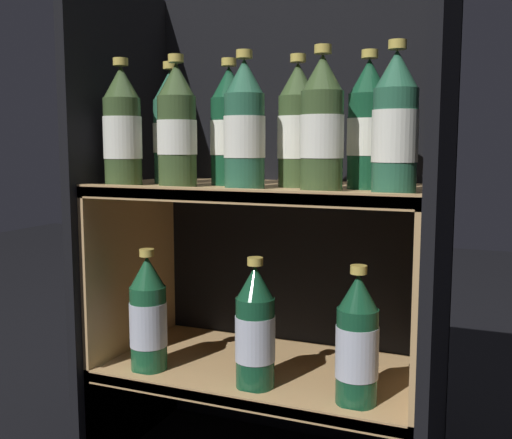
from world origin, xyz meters
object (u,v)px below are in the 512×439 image
at_px(bottle_upper_front_4, 395,127).
at_px(bottle_upper_front_3, 322,127).
at_px(bottle_upper_back_2, 297,129).
at_px(bottle_upper_back_3, 368,128).
at_px(bottle_upper_front_1, 177,129).
at_px(bottle_upper_back_0, 171,130).
at_px(bottle_lower_front_0, 148,317).
at_px(bottle_upper_back_1, 229,129).
at_px(bottle_lower_front_2, 357,343).
at_px(bottle_lower_front_1, 255,330).
at_px(bottle_upper_front_2, 245,128).
at_px(bottle_upper_front_0, 122,130).

bearing_deg(bottle_upper_front_4, bottle_upper_front_3, 180.00).
xyz_separation_m(bottle_upper_back_2, bottle_upper_back_3, (0.13, 0.00, 0.00)).
bearing_deg(bottle_upper_front_1, bottle_upper_front_3, 0.00).
distance_m(bottle_upper_back_0, bottle_lower_front_0, 0.37).
relative_size(bottle_upper_back_1, bottle_lower_front_2, 1.00).
height_order(bottle_lower_front_0, bottle_lower_front_1, same).
height_order(bottle_upper_front_1, bottle_upper_back_0, same).
bearing_deg(bottle_upper_back_2, bottle_upper_back_1, -180.00).
relative_size(bottle_upper_back_2, bottle_lower_front_0, 1.00).
bearing_deg(bottle_lower_front_0, bottle_upper_front_3, -0.00).
relative_size(bottle_upper_back_1, bottle_lower_front_1, 1.00).
distance_m(bottle_upper_front_3, bottle_lower_front_1, 0.38).
relative_size(bottle_upper_front_2, bottle_lower_front_0, 1.00).
bearing_deg(bottle_upper_back_0, bottle_upper_back_2, 0.00).
bearing_deg(bottle_upper_front_2, bottle_upper_front_3, 0.00).
distance_m(bottle_upper_back_0, bottle_lower_front_2, 0.54).
distance_m(bottle_upper_back_3, bottle_lower_front_2, 0.37).
bearing_deg(bottle_upper_back_0, bottle_upper_front_0, -126.30).
bearing_deg(bottle_upper_front_2, bottle_upper_back_0, 157.42).
bearing_deg(bottle_upper_back_0, bottle_lower_front_2, -11.43).
xyz_separation_m(bottle_upper_back_3, bottle_lower_front_2, (0.01, -0.08, -0.36)).
height_order(bottle_upper_front_0, bottle_upper_back_2, same).
distance_m(bottle_upper_front_2, bottle_lower_front_2, 0.41).
height_order(bottle_upper_front_0, bottle_upper_front_2, same).
distance_m(bottle_upper_back_1, bottle_lower_front_1, 0.38).
xyz_separation_m(bottle_lower_front_0, bottle_lower_front_2, (0.41, -0.00, -0.00)).
bearing_deg(bottle_lower_front_1, bottle_upper_front_0, 180.00).
bearing_deg(bottle_lower_front_0, bottle_upper_back_1, 30.30).
relative_size(bottle_upper_front_0, bottle_upper_front_1, 1.00).
height_order(bottle_upper_front_3, bottle_upper_front_4, same).
height_order(bottle_upper_front_2, bottle_upper_back_0, same).
height_order(bottle_upper_back_0, bottle_lower_front_0, bottle_upper_back_0).
bearing_deg(bottle_upper_front_0, bottle_upper_back_1, 23.46).
bearing_deg(bottle_upper_back_0, bottle_lower_front_0, -98.08).
bearing_deg(bottle_lower_front_1, bottle_upper_back_0, 159.28).
xyz_separation_m(bottle_upper_front_0, bottle_lower_front_0, (0.05, 0.00, -0.36)).
height_order(bottle_upper_front_0, bottle_lower_front_2, bottle_upper_front_0).
relative_size(bottle_upper_front_1, bottle_lower_front_1, 1.00).
xyz_separation_m(bottle_upper_back_0, bottle_lower_front_2, (0.39, -0.08, -0.36)).
bearing_deg(bottle_upper_front_2, bottle_lower_front_1, -0.00).
bearing_deg(bottle_upper_front_3, bottle_upper_front_2, 180.00).
height_order(bottle_upper_front_3, bottle_upper_back_1, same).
bearing_deg(bottle_upper_front_1, bottle_upper_back_3, 13.62).
xyz_separation_m(bottle_upper_front_2, bottle_upper_front_3, (0.14, 0.00, 0.00)).
xyz_separation_m(bottle_upper_front_3, bottle_upper_back_2, (-0.07, 0.08, -0.00)).
relative_size(bottle_upper_back_3, bottle_lower_front_2, 1.00).
bearing_deg(bottle_upper_front_3, bottle_upper_front_0, -180.00).
distance_m(bottle_upper_front_2, bottle_upper_front_4, 0.26).
height_order(bottle_lower_front_0, bottle_lower_front_2, same).
relative_size(bottle_upper_back_0, bottle_lower_front_2, 1.00).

